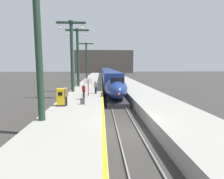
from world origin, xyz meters
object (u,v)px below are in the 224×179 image
at_px(highspeed_train_main, 107,74).
at_px(rolling_suitcase, 83,101).
at_px(passenger_far_waiting, 96,86).
at_px(departure_info_board, 88,84).
at_px(station_column_near, 37,28).
at_px(passenger_near_edge, 66,95).
at_px(station_column_far, 78,52).
at_px(passenger_mid_platform, 84,90).
at_px(station_column_mid, 72,50).
at_px(station_column_distant, 86,57).
at_px(ticket_machine_yellow, 61,98).

height_order(highspeed_train_main, rolling_suitcase, highspeed_train_main).
bearing_deg(passenger_far_waiting, departure_info_board, -113.67).
height_order(station_column_near, passenger_near_edge, station_column_near).
bearing_deg(departure_info_board, passenger_near_edge, -107.30).
xyz_separation_m(station_column_far, passenger_near_edge, (0.79, -15.96, -4.91)).
bearing_deg(passenger_mid_platform, station_column_near, -105.66).
bearing_deg(highspeed_train_main, station_column_far, -103.79).
relative_size(station_column_mid, station_column_distant, 0.99).
bearing_deg(station_column_far, station_column_distant, 90.00).
xyz_separation_m(station_column_mid, station_column_distant, (0.00, 25.73, 0.08)).
xyz_separation_m(ticket_machine_yellow, departure_info_board, (2.11, 5.34, 0.77)).
distance_m(station_column_near, departure_info_board, 11.06).
distance_m(station_column_near, station_column_far, 20.37).
xyz_separation_m(station_column_mid, ticket_machine_yellow, (0.35, -9.41, -5.05)).
distance_m(passenger_far_waiting, departure_info_board, 2.15).
distance_m(passenger_mid_platform, rolling_suitcase, 2.68).
bearing_deg(passenger_near_edge, station_column_near, -100.09).
xyz_separation_m(station_column_mid, passenger_far_waiting, (3.29, -2.16, -4.80)).
height_order(station_column_far, passenger_far_waiting, station_column_far).
bearing_deg(highspeed_train_main, station_column_mid, -100.93).
height_order(station_column_far, ticket_machine_yellow, station_column_far).
bearing_deg(highspeed_train_main, passenger_near_edge, -97.29).
height_order(station_column_distant, ticket_machine_yellow, station_column_distant).
bearing_deg(station_column_near, highspeed_train_main, 82.43).
distance_m(highspeed_train_main, station_column_near, 45.09).
height_order(highspeed_train_main, station_column_mid, station_column_mid).
relative_size(highspeed_train_main, station_column_distant, 7.78).
bearing_deg(station_column_distant, departure_info_board, -85.29).
bearing_deg(station_column_mid, passenger_mid_platform, -71.35).
height_order(station_column_distant, passenger_near_edge, station_column_distant).
bearing_deg(station_column_distant, rolling_suitcase, -86.30).
relative_size(passenger_mid_platform, departure_info_board, 0.80).
height_order(passenger_far_waiting, ticket_machine_yellow, passenger_far_waiting).
distance_m(passenger_mid_platform, departure_info_board, 2.30).
relative_size(station_column_far, departure_info_board, 4.67).
distance_m(station_column_mid, passenger_mid_platform, 8.19).
relative_size(station_column_near, station_column_far, 1.03).
bearing_deg(station_column_distant, ticket_machine_yellow, -89.43).
height_order(passenger_near_edge, ticket_machine_yellow, passenger_near_edge).
height_order(highspeed_train_main, passenger_far_waiting, highspeed_train_main).
bearing_deg(station_column_mid, ticket_machine_yellow, -87.87).
distance_m(passenger_mid_platform, passenger_far_waiting, 4.29).
relative_size(station_column_far, passenger_far_waiting, 5.86).
bearing_deg(station_column_mid, station_column_near, -90.00).
distance_m(station_column_distant, ticket_machine_yellow, 35.52).
relative_size(station_column_distant, passenger_near_edge, 5.82).
xyz_separation_m(station_column_mid, passenger_near_edge, (0.79, -9.44, -4.80)).
height_order(station_column_near, rolling_suitcase, station_column_near).
bearing_deg(rolling_suitcase, highspeed_train_main, 84.69).
distance_m(station_column_far, ticket_machine_yellow, 16.75).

